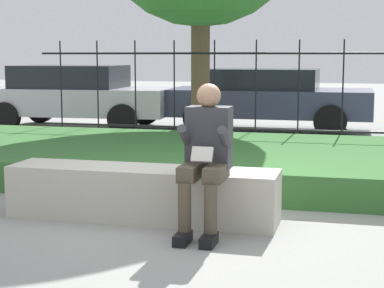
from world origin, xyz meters
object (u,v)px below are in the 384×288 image
at_px(car_parked_left, 76,95).
at_px(car_parked_center, 267,97).
at_px(stone_bench, 142,196).
at_px(person_seated_reader, 206,152).

distance_m(car_parked_left, car_parked_center, 4.00).
distance_m(stone_bench, person_seated_reader, 0.90).
bearing_deg(stone_bench, car_parked_left, 118.84).
bearing_deg(person_seated_reader, car_parked_left, 121.88).
xyz_separation_m(stone_bench, person_seated_reader, (0.69, -0.31, 0.49)).
relative_size(stone_bench, car_parked_left, 0.63).
bearing_deg(car_parked_center, car_parked_left, -172.72).
height_order(stone_bench, car_parked_left, car_parked_left).
height_order(person_seated_reader, car_parked_left, car_parked_left).
distance_m(person_seated_reader, car_parked_left, 8.48).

